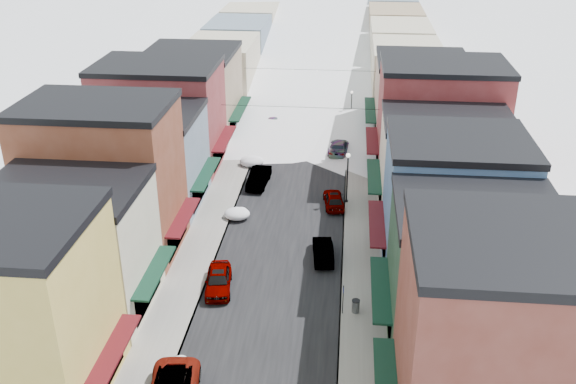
% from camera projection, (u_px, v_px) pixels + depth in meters
% --- Properties ---
extents(road, '(10.00, 160.00, 0.01)m').
position_uv_depth(road, '(311.00, 105.00, 86.80)').
color(road, black).
rests_on(road, ground).
extents(sidewalk_left, '(3.20, 160.00, 0.15)m').
position_uv_depth(sidewalk_left, '(263.00, 103.00, 87.34)').
color(sidewalk_left, gray).
rests_on(sidewalk_left, ground).
extents(sidewalk_right, '(3.20, 160.00, 0.15)m').
position_uv_depth(sidewalk_right, '(360.00, 106.00, 86.19)').
color(sidewalk_right, gray).
rests_on(sidewalk_right, ground).
extents(curb_left, '(0.10, 160.00, 0.15)m').
position_uv_depth(curb_left, '(274.00, 104.00, 87.21)').
color(curb_left, slate).
rests_on(curb_left, ground).
extents(curb_right, '(0.10, 160.00, 0.15)m').
position_uv_depth(curb_right, '(348.00, 106.00, 86.32)').
color(curb_right, slate).
rests_on(curb_right, ground).
extents(bldg_l_yellow, '(11.30, 8.70, 11.50)m').
position_uv_depth(bldg_l_yellow, '(7.00, 311.00, 35.19)').
color(bldg_l_yellow, '#DCBC51').
rests_on(bldg_l_yellow, ground).
extents(bldg_l_cream, '(11.30, 8.20, 9.50)m').
position_uv_depth(bldg_l_cream, '(72.00, 248.00, 43.26)').
color(bldg_l_cream, beige).
rests_on(bldg_l_cream, ground).
extents(bldg_l_brick_near, '(12.30, 8.20, 12.50)m').
position_uv_depth(bldg_l_brick_near, '(104.00, 179.00, 49.83)').
color(bldg_l_brick_near, brown).
rests_on(bldg_l_brick_near, ground).
extents(bldg_l_grayblue, '(11.30, 9.20, 9.00)m').
position_uv_depth(bldg_l_grayblue, '(145.00, 158.00, 58.18)').
color(bldg_l_grayblue, gray).
rests_on(bldg_l_grayblue, ground).
extents(bldg_l_brick_far, '(13.30, 9.20, 11.00)m').
position_uv_depth(bldg_l_brick_far, '(160.00, 115.00, 65.91)').
color(bldg_l_brick_far, maroon).
rests_on(bldg_l_brick_far, ground).
extents(bldg_l_tan, '(11.30, 11.20, 10.00)m').
position_uv_depth(bldg_l_tan, '(193.00, 92.00, 75.02)').
color(bldg_l_tan, '#937C60').
rests_on(bldg_l_tan, ground).
extents(bldg_r_brick_near, '(12.30, 9.20, 12.50)m').
position_uv_depth(bldg_r_brick_near, '(514.00, 346.00, 31.73)').
color(bldg_r_brick_near, brown).
rests_on(bldg_r_brick_near, ground).
extents(bldg_r_green, '(11.30, 9.20, 9.50)m').
position_uv_depth(bldg_r_green, '(471.00, 273.00, 40.50)').
color(bldg_r_green, '#1B3825').
rests_on(bldg_r_green, ground).
extents(bldg_r_blue, '(11.30, 9.20, 10.50)m').
position_uv_depth(bldg_r_blue, '(453.00, 203.00, 48.36)').
color(bldg_r_blue, '#426696').
rests_on(bldg_r_blue, ground).
extents(bldg_r_cream, '(12.30, 9.20, 9.00)m').
position_uv_depth(bldg_r_cream, '(444.00, 165.00, 56.72)').
color(bldg_r_cream, beige).
rests_on(bldg_r_cream, ground).
extents(bldg_r_brick_far, '(13.30, 9.20, 11.50)m').
position_uv_depth(bldg_r_brick_far, '(440.00, 119.00, 64.22)').
color(bldg_r_brick_far, maroon).
rests_on(bldg_r_brick_far, ground).
extents(bldg_r_tan, '(11.30, 11.20, 9.50)m').
position_uv_depth(bldg_r_tan, '(420.00, 98.00, 73.71)').
color(bldg_r_tan, '#A4806B').
rests_on(bldg_r_tan, ground).
extents(distant_blocks, '(34.00, 55.00, 8.00)m').
position_uv_depth(distant_blocks, '(320.00, 39.00, 105.72)').
color(distant_blocks, gray).
rests_on(distant_blocks, ground).
extents(overhead_cables, '(16.40, 15.04, 0.04)m').
position_uv_depth(overhead_cables, '(305.00, 87.00, 72.90)').
color(overhead_cables, black).
rests_on(overhead_cables, ground).
extents(car_silver_sedan, '(2.45, 4.81, 1.57)m').
position_uv_depth(car_silver_sedan, '(218.00, 280.00, 46.92)').
color(car_silver_sedan, '#929399').
rests_on(car_silver_sedan, ground).
extents(car_dark_hatch, '(2.06, 4.98, 1.60)m').
position_uv_depth(car_dark_hatch, '(259.00, 178.00, 63.32)').
color(car_dark_hatch, black).
rests_on(car_dark_hatch, ground).
extents(car_silver_wagon, '(2.25, 5.43, 1.57)m').
position_uv_depth(car_silver_wagon, '(273.00, 124.00, 77.66)').
color(car_silver_wagon, '#909498').
rests_on(car_silver_wagon, ground).
extents(car_green_sedan, '(1.99, 4.53, 1.45)m').
position_uv_depth(car_green_sedan, '(323.00, 251.00, 50.82)').
color(car_green_sedan, black).
rests_on(car_green_sedan, ground).
extents(car_gray_suv, '(2.30, 4.52, 1.47)m').
position_uv_depth(car_gray_suv, '(334.00, 199.00, 59.13)').
color(car_gray_suv, gray).
rests_on(car_gray_suv, ground).
extents(car_black_sedan, '(2.58, 5.30, 1.49)m').
position_uv_depth(car_black_sedan, '(339.00, 147.00, 70.89)').
color(car_black_sedan, black).
rests_on(car_black_sedan, ground).
extents(car_lane_silver, '(2.06, 4.29, 1.42)m').
position_uv_depth(car_lane_silver, '(299.00, 122.00, 78.47)').
color(car_lane_silver, gray).
rests_on(car_lane_silver, ground).
extents(car_lane_white, '(2.69, 5.66, 1.56)m').
position_uv_depth(car_lane_white, '(325.00, 75.00, 97.78)').
color(car_lane_white, white).
rests_on(car_lane_white, ground).
extents(parking_sign, '(0.07, 0.31, 2.26)m').
position_uv_depth(parking_sign, '(343.00, 297.00, 43.76)').
color(parking_sign, black).
rests_on(parking_sign, sidewalk_right).
extents(trash_can, '(0.57, 0.57, 0.96)m').
position_uv_depth(trash_can, '(356.00, 306.00, 44.26)').
color(trash_can, '#57595C').
rests_on(trash_can, sidewalk_right).
extents(streetlamp_near, '(0.40, 0.40, 4.86)m').
position_uv_depth(streetlamp_near, '(348.00, 171.00, 58.70)').
color(streetlamp_near, black).
rests_on(streetlamp_near, sidewalk_right).
extents(streetlamp_far, '(0.32, 0.32, 3.87)m').
position_uv_depth(streetlamp_far, '(351.00, 102.00, 79.54)').
color(streetlamp_far, black).
rests_on(streetlamp_far, sidewalk_right).
extents(snow_pile_near, '(2.15, 2.52, 0.91)m').
position_uv_depth(snow_pile_near, '(173.00, 369.00, 38.75)').
color(snow_pile_near, white).
rests_on(snow_pile_near, ground).
extents(snow_pile_mid, '(2.31, 2.62, 0.98)m').
position_uv_depth(snow_pile_mid, '(237.00, 213.00, 57.12)').
color(snow_pile_mid, white).
rests_on(snow_pile_mid, ground).
extents(snow_pile_far, '(2.55, 2.77, 1.08)m').
position_uv_depth(snow_pile_far, '(252.00, 161.00, 67.85)').
color(snow_pile_far, white).
rests_on(snow_pile_far, ground).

